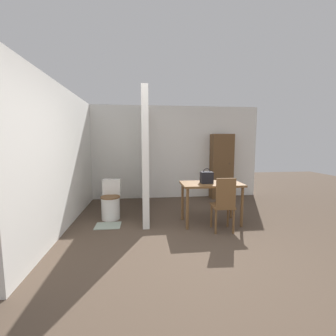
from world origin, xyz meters
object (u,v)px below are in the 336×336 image
object	(u,v)px
dining_table	(211,188)
wooden_cabinet	(221,166)
toilet	(111,202)
handbag	(207,177)
wooden_chair	(224,203)

from	to	relation	value
dining_table	wooden_cabinet	size ratio (longest dim) A/B	0.64
toilet	wooden_cabinet	size ratio (longest dim) A/B	0.44
handbag	wooden_cabinet	bearing A→B (deg)	63.02
toilet	handbag	xyz separation A→B (m)	(1.83, -0.54, 0.56)
toilet	handbag	distance (m)	1.98
wooden_chair	handbag	distance (m)	0.60
toilet	wooden_cabinet	bearing A→B (deg)	25.95
handbag	wooden_cabinet	xyz separation A→B (m)	(0.96, 1.89, -0.01)
dining_table	toilet	world-z (taller)	dining_table
dining_table	toilet	xyz separation A→B (m)	(-1.92, 0.52, -0.35)
dining_table	handbag	distance (m)	0.23
wooden_chair	wooden_cabinet	bearing A→B (deg)	74.70
wooden_chair	wooden_cabinet	world-z (taller)	wooden_cabinet
wooden_chair	handbag	xyz separation A→B (m)	(-0.19, 0.42, 0.38)
wooden_chair	handbag	bearing A→B (deg)	117.38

